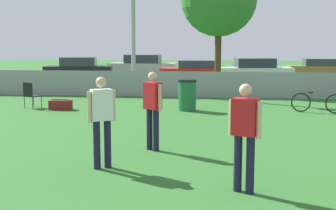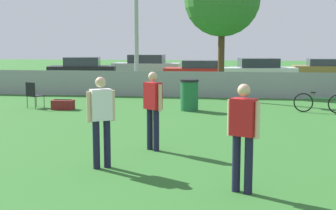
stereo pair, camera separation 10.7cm
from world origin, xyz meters
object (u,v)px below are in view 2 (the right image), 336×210
at_px(player_thrower_red, 153,106).
at_px(folding_chair_sideline, 33,94).
at_px(player_receiver_white, 101,116).
at_px(parked_car_tan, 324,69).
at_px(parked_car_white, 258,71).
at_px(bicycle_sideline, 321,103).
at_px(trash_bin, 189,95).
at_px(parked_car_red, 202,71).
at_px(gear_bag_sideline, 63,105).
at_px(parked_car_dark, 82,69).
at_px(parked_car_silver, 147,66).
at_px(player_defender_red, 243,131).

relative_size(player_thrower_red, folding_chair_sideline, 1.84).
bearing_deg(player_thrower_red, player_receiver_white, -75.56).
bearing_deg(parked_car_tan, parked_car_white, -135.38).
relative_size(player_receiver_white, bicycle_sideline, 1.00).
xyz_separation_m(trash_bin, parked_car_red, (-0.32, 12.33, 0.08)).
bearing_deg(gear_bag_sideline, trash_bin, 4.50).
relative_size(gear_bag_sideline, parked_car_dark, 0.17).
xyz_separation_m(player_receiver_white, trash_bin, (0.95, 7.62, -0.44)).
bearing_deg(bicycle_sideline, parked_car_red, 124.13).
relative_size(bicycle_sideline, trash_bin, 1.59).
distance_m(bicycle_sideline, parked_car_dark, 17.06).
height_order(gear_bag_sideline, parked_car_silver, parked_car_silver).
bearing_deg(bicycle_sideline, parked_car_dark, 148.36).
xyz_separation_m(folding_chair_sideline, parked_car_dark, (-2.16, 12.20, 0.16)).
xyz_separation_m(player_defender_red, gear_bag_sideline, (-5.99, 8.38, -0.81)).
relative_size(bicycle_sideline, parked_car_tan, 0.43).
relative_size(player_receiver_white, player_defender_red, 1.00).
distance_m(gear_bag_sideline, parked_car_white, 13.78).
bearing_deg(player_receiver_white, bicycle_sideline, 23.26).
height_order(trash_bin, parked_car_tan, parked_car_tan).
distance_m(folding_chair_sideline, parked_car_silver, 15.60).
height_order(player_thrower_red, trash_bin, player_thrower_red).
relative_size(player_thrower_red, parked_car_white, 0.39).
relative_size(player_defender_red, trash_bin, 1.59).
bearing_deg(parked_car_red, parked_car_dark, 179.42).
distance_m(bicycle_sideline, parked_car_red, 13.17).
bearing_deg(bicycle_sideline, player_receiver_white, -111.50).
distance_m(trash_bin, parked_car_white, 11.69).
xyz_separation_m(trash_bin, parked_car_tan, (7.42, 15.72, 0.10)).
height_order(parked_car_silver, parked_car_tan, parked_car_silver).
xyz_separation_m(player_thrower_red, parked_car_red, (-0.08, 18.39, -0.35)).
distance_m(parked_car_silver, parked_car_red, 5.02).
height_order(player_defender_red, parked_car_silver, player_defender_red).
bearing_deg(player_defender_red, player_receiver_white, -177.44).
xyz_separation_m(gear_bag_sideline, parked_car_dark, (-3.32, 12.41, 0.51)).
bearing_deg(parked_car_red, bicycle_sideline, -71.79).
relative_size(folding_chair_sideline, trash_bin, 0.86).
relative_size(player_receiver_white, trash_bin, 1.59).
xyz_separation_m(trash_bin, parked_car_silver, (-4.28, 15.42, 0.18)).
relative_size(gear_bag_sideline, parked_car_white, 0.17).
distance_m(folding_chair_sideline, parked_car_red, 13.52).
bearing_deg(player_defender_red, parked_car_red, 121.22).
relative_size(parked_car_dark, parked_car_red, 0.92).
distance_m(gear_bag_sideline, parked_car_dark, 12.86).
bearing_deg(parked_car_red, player_thrower_red, -92.39).
bearing_deg(folding_chair_sideline, parked_car_tan, -104.39).
bearing_deg(player_receiver_white, trash_bin, 50.95).
bearing_deg(parked_car_tan, parked_car_red, -156.26).
bearing_deg(parked_car_tan, player_receiver_white, -109.60).
distance_m(player_receiver_white, gear_bag_sideline, 8.09).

